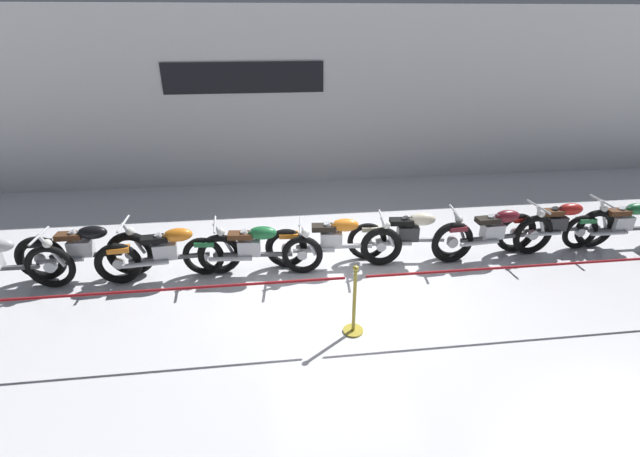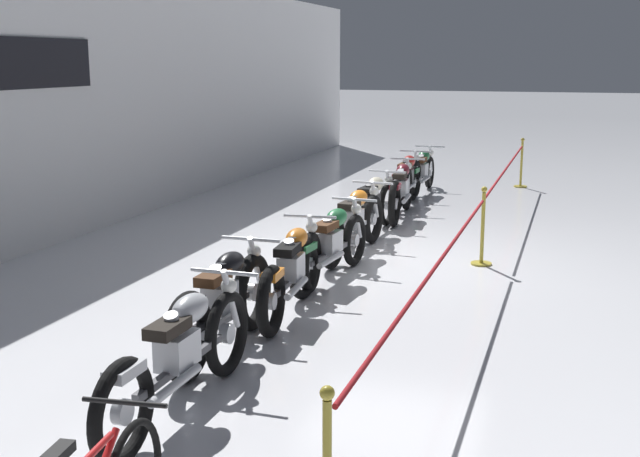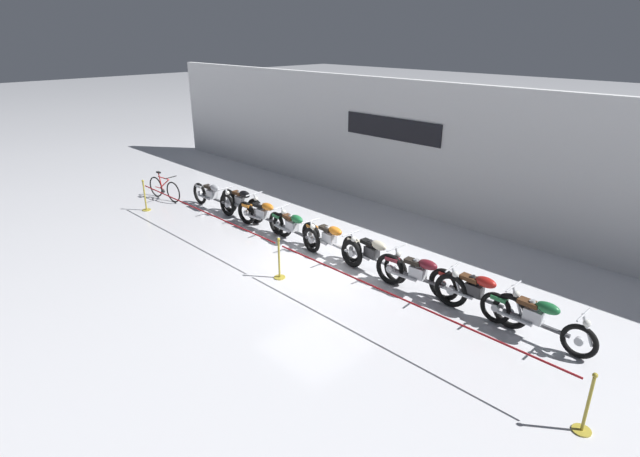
# 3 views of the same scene
# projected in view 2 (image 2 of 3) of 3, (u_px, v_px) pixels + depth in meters

# --- Properties ---
(ground_plane) EXTENTS (120.00, 120.00, 0.00)m
(ground_plane) POSITION_uv_depth(u_px,v_px,m) (397.00, 257.00, 11.10)
(ground_plane) COLOR silver
(back_wall) EXTENTS (28.00, 0.29, 4.20)m
(back_wall) POSITION_uv_depth(u_px,v_px,m) (70.00, 98.00, 12.20)
(back_wall) COLOR white
(back_wall) RESTS_ON ground
(motorcycle_silver_0) EXTENTS (2.40, 0.62, 0.95)m
(motorcycle_silver_0) POSITION_uv_depth(u_px,v_px,m) (182.00, 354.00, 6.11)
(motorcycle_silver_0) COLOR black
(motorcycle_silver_0) RESTS_ON ground
(motorcycle_black_1) EXTENTS (2.19, 0.62, 0.97)m
(motorcycle_black_1) POSITION_uv_depth(u_px,v_px,m) (223.00, 304.00, 7.38)
(motorcycle_black_1) COLOR black
(motorcycle_black_1) RESTS_ON ground
(motorcycle_orange_2) EXTENTS (2.31, 0.62, 0.94)m
(motorcycle_orange_2) POSITION_uv_depth(u_px,v_px,m) (293.00, 271.00, 8.59)
(motorcycle_orange_2) COLOR black
(motorcycle_orange_2) RESTS_ON ground
(motorcycle_green_3) EXTENTS (2.33, 0.62, 0.92)m
(motorcycle_green_3) POSITION_uv_depth(u_px,v_px,m) (332.00, 244.00, 9.84)
(motorcycle_green_3) COLOR black
(motorcycle_green_3) RESTS_ON ground
(motorcycle_orange_4) EXTENTS (2.35, 0.62, 0.94)m
(motorcycle_orange_4) POSITION_uv_depth(u_px,v_px,m) (354.00, 223.00, 11.14)
(motorcycle_orange_4) COLOR black
(motorcycle_orange_4) RESTS_ON ground
(motorcycle_cream_5) EXTENTS (2.22, 0.62, 0.93)m
(motorcycle_cream_5) POSITION_uv_depth(u_px,v_px,m) (372.00, 205.00, 12.44)
(motorcycle_cream_5) COLOR black
(motorcycle_cream_5) RESTS_ON ground
(motorcycle_maroon_6) EXTENTS (2.33, 0.62, 0.96)m
(motorcycle_maroon_6) POSITION_uv_depth(u_px,v_px,m) (401.00, 190.00, 13.77)
(motorcycle_maroon_6) COLOR black
(motorcycle_maroon_6) RESTS_ON ground
(motorcycle_red_7) EXTENTS (2.31, 0.62, 0.96)m
(motorcycle_red_7) POSITION_uv_depth(u_px,v_px,m) (407.00, 180.00, 15.03)
(motorcycle_red_7) COLOR black
(motorcycle_red_7) RESTS_ON ground
(motorcycle_green_8) EXTENTS (2.31, 0.62, 0.92)m
(motorcycle_green_8) POSITION_uv_depth(u_px,v_px,m) (422.00, 172.00, 16.22)
(motorcycle_green_8) COLOR black
(motorcycle_green_8) RESTS_ON ground
(stanchion_far_left) EXTENTS (13.87, 0.28, 1.05)m
(stanchion_far_left) POSITION_uv_depth(u_px,v_px,m) (468.00, 230.00, 9.18)
(stanchion_far_left) COLOR gold
(stanchion_far_left) RESTS_ON ground
(stanchion_mid_left) EXTENTS (0.28, 0.28, 1.05)m
(stanchion_mid_left) POSITION_uv_depth(u_px,v_px,m) (482.00, 238.00, 10.63)
(stanchion_mid_left) COLOR gold
(stanchion_mid_left) RESTS_ON ground
(stanchion_mid_right) EXTENTS (0.28, 0.28, 1.05)m
(stanchion_mid_right) POSITION_uv_depth(u_px,v_px,m) (521.00, 170.00, 17.14)
(stanchion_mid_right) COLOR gold
(stanchion_mid_right) RESTS_ON ground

